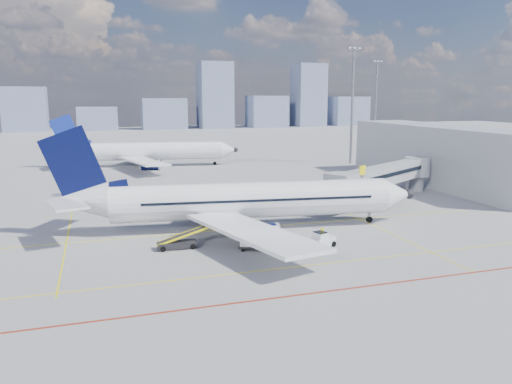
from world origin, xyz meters
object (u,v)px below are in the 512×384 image
(baggage_tug, at_px, (322,240))
(ramp_worker, at_px, (322,237))
(second_aircraft, at_px, (145,151))
(belt_loader, at_px, (178,243))
(main_aircraft, at_px, (237,201))
(cargo_dolly, at_px, (260,238))

(baggage_tug, relative_size, ramp_worker, 1.32)
(second_aircraft, bearing_deg, baggage_tug, -70.87)
(belt_loader, bearing_deg, second_aircraft, 88.64)
(main_aircraft, relative_size, belt_loader, 7.61)
(ramp_worker, bearing_deg, second_aircraft, 40.21)
(baggage_tug, xyz_separation_m, cargo_dolly, (-6.22, 1.16, 0.44))
(cargo_dolly, bearing_deg, ramp_worker, 12.40)
(cargo_dolly, xyz_separation_m, belt_loader, (-7.62, 2.76, -0.64))
(main_aircraft, distance_m, second_aircraft, 56.18)
(main_aircraft, relative_size, baggage_tug, 15.89)
(second_aircraft, xyz_separation_m, baggage_tug, (11.10, -65.48, -2.44))
(second_aircraft, distance_m, belt_loader, 61.67)
(second_aircraft, height_order, cargo_dolly, second_aircraft)
(belt_loader, relative_size, ramp_worker, 2.75)
(baggage_tug, bearing_deg, second_aircraft, 80.34)
(belt_loader, bearing_deg, ramp_worker, -14.49)
(baggage_tug, distance_m, ramp_worker, 0.23)
(main_aircraft, bearing_deg, baggage_tug, -49.08)
(belt_loader, bearing_deg, main_aircraft, 37.44)
(baggage_tug, bearing_deg, ramp_worker, 33.11)
(main_aircraft, bearing_deg, second_aircraft, 102.72)
(second_aircraft, bearing_deg, main_aircraft, -75.51)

